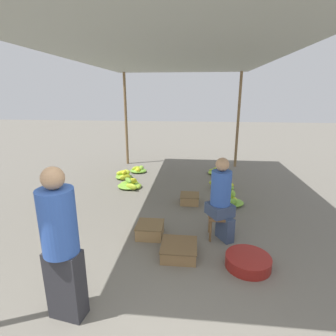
{
  "coord_description": "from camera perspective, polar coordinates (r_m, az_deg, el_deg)",
  "views": [
    {
      "loc": [
        0.43,
        -1.45,
        2.18
      ],
      "look_at": [
        0.0,
        2.75,
        0.97
      ],
      "focal_mm": 28.0,
      "sensor_mm": 36.0,
      "label": 1
    }
  ],
  "objects": [
    {
      "name": "canopy_tarp",
      "position": [
        4.93,
        0.87,
        23.18
      ],
      "size": [
        3.79,
        6.65,
        0.04
      ],
      "primitive_type": "cube",
      "color": "#9EA399",
      "rests_on": "canopy_post_front_left"
    },
    {
      "name": "banana_pile_left_0",
      "position": [
        6.34,
        -8.2,
        -3.6
      ],
      "size": [
        0.58,
        0.61,
        0.26
      ],
      "color": "#77B437",
      "rests_on": "ground"
    },
    {
      "name": "banana_pile_left_1",
      "position": [
        7.03,
        -9.55,
        -1.5
      ],
      "size": [
        0.47,
        0.52,
        0.25
      ],
      "color": "yellow",
      "rests_on": "ground"
    },
    {
      "name": "banana_pile_right_2",
      "position": [
        6.31,
        11.91,
        -3.71
      ],
      "size": [
        0.6,
        0.52,
        0.26
      ],
      "color": "yellow",
      "rests_on": "ground"
    },
    {
      "name": "vendor_foreground",
      "position": [
        2.75,
        -22.26,
        -15.07
      ],
      "size": [
        0.39,
        0.39,
        1.57
      ],
      "color": "#2D2D33",
      "rests_on": "ground"
    },
    {
      "name": "canopy_post_back_right",
      "position": [
        8.13,
        15.01,
        9.82
      ],
      "size": [
        0.08,
        0.08,
        2.78
      ],
      "primitive_type": "cylinder",
      "color": "olive",
      "rests_on": "ground"
    },
    {
      "name": "banana_pile_left_2",
      "position": [
        7.54,
        -6.46,
        -0.4
      ],
      "size": [
        0.47,
        0.45,
        0.17
      ],
      "color": "#85B934",
      "rests_on": "ground"
    },
    {
      "name": "canopy_post_back_left",
      "position": [
        8.31,
        -9.13,
        10.28
      ],
      "size": [
        0.08,
        0.08,
        2.78
      ],
      "primitive_type": "cylinder",
      "color": "olive",
      "rests_on": "ground"
    },
    {
      "name": "vendor_seated",
      "position": [
        4.04,
        11.58,
        -6.44
      ],
      "size": [
        0.46,
        0.46,
        1.28
      ],
      "color": "#384766",
      "rests_on": "ground"
    },
    {
      "name": "crate_mid",
      "position": [
        4.25,
        -3.94,
        -13.28
      ],
      "size": [
        0.41,
        0.41,
        0.21
      ],
      "color": "#9E7A4C",
      "rests_on": "ground"
    },
    {
      "name": "stool",
      "position": [
        4.19,
        11.08,
        -10.86
      ],
      "size": [
        0.34,
        0.34,
        0.38
      ],
      "color": "brown",
      "rests_on": "ground"
    },
    {
      "name": "banana_pile_right_0",
      "position": [
        5.47,
        13.46,
        -6.99
      ],
      "size": [
        0.53,
        0.49,
        0.28
      ],
      "color": "#BCD02A",
      "rests_on": "ground"
    },
    {
      "name": "crate_near",
      "position": [
        3.8,
        2.4,
        -17.4
      ],
      "size": [
        0.49,
        0.49,
        0.18
      ],
      "color": "olive",
      "rests_on": "ground"
    },
    {
      "name": "basin_black",
      "position": [
        3.76,
        17.02,
        -18.89
      ],
      "size": [
        0.58,
        0.58,
        0.15
      ],
      "color": "maroon",
      "rests_on": "ground"
    },
    {
      "name": "banana_pile_right_1",
      "position": [
        7.43,
        10.98,
        -0.74
      ],
      "size": [
        0.54,
        0.52,
        0.22
      ],
      "color": "#BED02A",
      "rests_on": "ground"
    },
    {
      "name": "crate_far",
      "position": [
        5.43,
        4.73,
        -6.69
      ],
      "size": [
        0.38,
        0.38,
        0.19
      ],
      "color": "#9E7A4C",
      "rests_on": "ground"
    }
  ]
}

